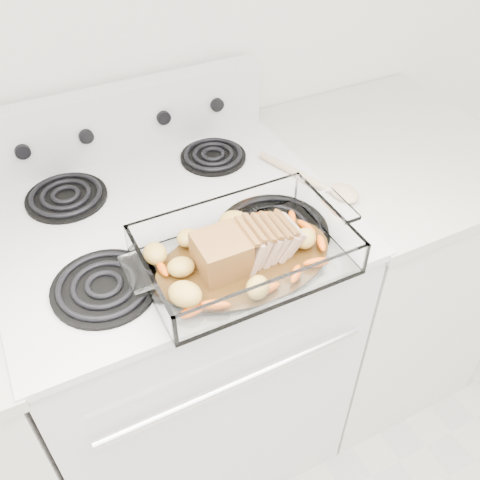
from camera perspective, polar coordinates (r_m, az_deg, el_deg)
name	(u,v)px	position (r m, az deg, el deg)	size (l,w,h in m)	color
electric_range	(181,336)	(1.56, -6.29, -10.16)	(0.78, 0.70, 1.12)	silver
counter_right	(370,266)	(1.81, 13.68, -2.72)	(0.58, 0.68, 0.93)	silver
baking_dish	(244,256)	(1.08, 0.48, -1.72)	(0.41, 0.27, 0.08)	white
pork_roast	(239,249)	(1.05, -0.16, -0.98)	(0.22, 0.10, 0.08)	brown
roast_vegetables	(236,245)	(1.09, -0.47, -0.49)	(0.33, 0.18, 0.04)	#F65D0D
wooden_spoon	(322,184)	(1.31, 8.77, 5.93)	(0.14, 0.27, 0.02)	tan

